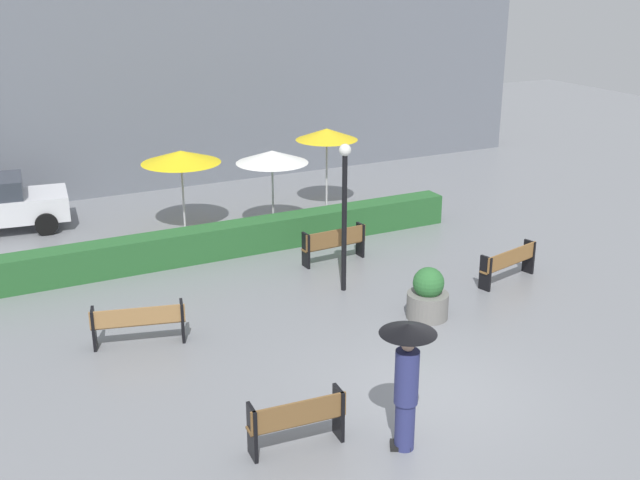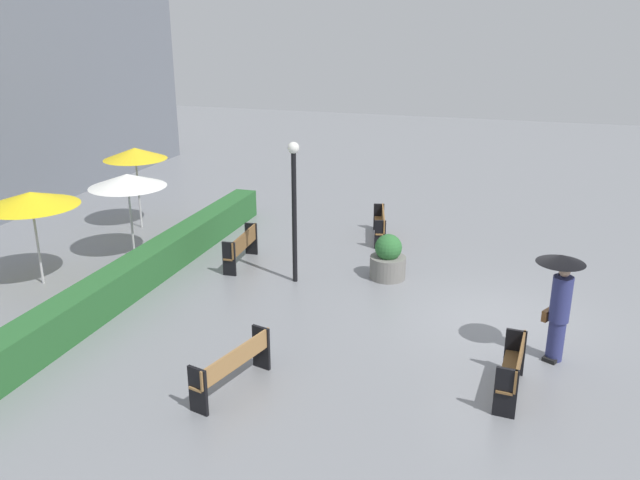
% 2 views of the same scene
% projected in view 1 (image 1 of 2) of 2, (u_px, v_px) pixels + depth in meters
% --- Properties ---
extents(ground_plane, '(60.00, 60.00, 0.00)m').
position_uv_depth(ground_plane, '(431.00, 394.00, 14.17)').
color(ground_plane, gray).
extents(bench_far_right, '(1.84, 0.73, 0.85)m').
position_uv_depth(bench_far_right, '(509.00, 262.00, 19.01)').
color(bench_far_right, olive).
rests_on(bench_far_right, ground).
extents(bench_back_row, '(1.76, 0.43, 0.90)m').
position_uv_depth(bench_back_row, '(334.00, 242.00, 20.25)').
color(bench_back_row, brown).
rests_on(bench_back_row, ground).
extents(bench_near_left, '(1.61, 0.49, 0.90)m').
position_uv_depth(bench_near_left, '(297.00, 419.00, 12.43)').
color(bench_near_left, brown).
rests_on(bench_near_left, ground).
extents(bench_far_left, '(1.89, 0.81, 0.85)m').
position_uv_depth(bench_far_left, '(138.00, 322.00, 15.84)').
color(bench_far_left, '#9E7242').
rests_on(bench_far_left, ground).
extents(pedestrian_with_umbrella, '(0.91, 0.91, 2.14)m').
position_uv_depth(pedestrian_with_umbrella, '(407.00, 372.00, 12.21)').
color(pedestrian_with_umbrella, navy).
rests_on(pedestrian_with_umbrella, ground).
extents(planter_pot, '(0.91, 0.91, 1.16)m').
position_uv_depth(planter_pot, '(428.00, 296.00, 17.08)').
color(planter_pot, slate).
rests_on(planter_pot, ground).
extents(lamp_post, '(0.28, 0.28, 3.53)m').
position_uv_depth(lamp_post, '(344.00, 201.00, 17.96)').
color(lamp_post, black).
rests_on(lamp_post, ground).
extents(patio_umbrella_yellow, '(2.25, 2.25, 2.35)m').
position_uv_depth(patio_umbrella_yellow, '(181.00, 157.00, 22.14)').
color(patio_umbrella_yellow, silver).
rests_on(patio_umbrella_yellow, ground).
extents(patio_umbrella_white, '(2.05, 2.05, 2.35)m').
position_uv_depth(patio_umbrella_white, '(272.00, 157.00, 22.14)').
color(patio_umbrella_white, silver).
rests_on(patio_umbrella_white, ground).
extents(patio_umbrella_yellow_far, '(1.92, 1.92, 2.53)m').
position_uv_depth(patio_umbrella_yellow_far, '(327.00, 134.00, 24.16)').
color(patio_umbrella_yellow_far, silver).
rests_on(patio_umbrella_yellow_far, ground).
extents(hedge_strip, '(12.97, 0.70, 0.84)m').
position_uv_depth(hedge_strip, '(232.00, 239.00, 20.84)').
color(hedge_strip, '#28602D').
rests_on(hedge_strip, ground).
extents(building_facade, '(28.00, 1.20, 8.12)m').
position_uv_depth(building_facade, '(163.00, 66.00, 26.27)').
color(building_facade, slate).
rests_on(building_facade, ground).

